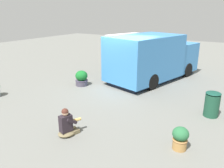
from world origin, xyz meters
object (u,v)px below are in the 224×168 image
Objects in this scene: food_truck at (153,59)px; planter_flowering_near at (82,78)px; planter_flowering_side at (180,138)px; trash_bin at (212,104)px; person_customer at (67,125)px.

food_truck is 3.88m from planter_flowering_near.
trash_bin reaches higher than planter_flowering_side.
food_truck reaches higher than planter_flowering_near.
food_truck reaches higher than trash_bin.
trash_bin reaches higher than person_customer.
person_customer is 4.71m from planter_flowering_near.
trash_bin is (-2.58, 0.36, 0.11)m from planter_flowering_side.
planter_flowering_near is at bearing -145.90° from person_customer.
person_customer is at bearing -43.19° from trash_bin.
person_customer is 4.98m from trash_bin.
food_truck reaches higher than person_customer.
trash_bin is at bearing 136.81° from person_customer.
food_truck is 6.79m from person_customer.
food_truck is 9.18× the size of planter_flowering_side.
food_truck is 4.75m from trash_bin.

